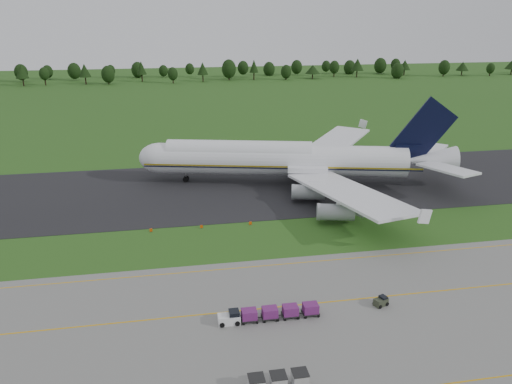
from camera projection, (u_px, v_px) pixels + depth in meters
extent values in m
plane|color=#265218|center=(242.00, 241.00, 88.82)|extent=(600.00, 600.00, 0.00)
cube|color=slate|center=(286.00, 366.00, 57.32)|extent=(300.00, 52.00, 0.06)
cube|color=black|center=(224.00, 189.00, 114.74)|extent=(300.00, 40.00, 0.08)
cube|color=#D69A0C|center=(266.00, 308.00, 68.42)|extent=(300.00, 0.25, 0.01)
cube|color=#D69A0C|center=(251.00, 267.00, 79.54)|extent=(120.00, 0.20, 0.01)
cylinder|color=black|center=(23.00, 82.00, 274.47)|extent=(0.70, 0.70, 4.21)
cone|color=#1D3813|center=(22.00, 71.00, 272.48)|extent=(6.91, 6.91, 7.48)
cylinder|color=black|center=(45.00, 82.00, 276.91)|extent=(0.70, 0.70, 4.17)
sphere|color=#1D3813|center=(44.00, 74.00, 275.46)|extent=(5.43, 5.43, 5.43)
cylinder|color=black|center=(86.00, 81.00, 280.71)|extent=(0.70, 0.70, 4.11)
cone|color=#1D3813|center=(85.00, 70.00, 278.78)|extent=(6.65, 6.65, 7.30)
cylinder|color=black|center=(109.00, 81.00, 281.63)|extent=(0.70, 0.70, 3.59)
sphere|color=#1D3813|center=(108.00, 74.00, 280.37)|extent=(7.33, 7.33, 7.33)
cylinder|color=black|center=(142.00, 78.00, 291.74)|extent=(0.70, 0.70, 4.20)
cone|color=#1D3813|center=(141.00, 68.00, 289.76)|extent=(5.70, 5.70, 7.47)
cylinder|color=black|center=(173.00, 80.00, 285.15)|extent=(0.70, 0.70, 3.51)
sphere|color=#1D3813|center=(173.00, 74.00, 283.93)|extent=(5.67, 5.67, 5.67)
cylinder|color=black|center=(203.00, 78.00, 292.00)|extent=(0.70, 0.70, 4.02)
cone|color=#1D3813|center=(203.00, 68.00, 290.11)|extent=(6.33, 6.33, 7.15)
cylinder|color=black|center=(229.00, 76.00, 298.86)|extent=(0.70, 0.70, 4.29)
sphere|color=#1D3813|center=(229.00, 69.00, 297.37)|extent=(8.50, 8.50, 8.50)
cylinder|color=black|center=(254.00, 76.00, 300.17)|extent=(0.70, 0.70, 4.27)
cone|color=#1D3813|center=(254.00, 66.00, 298.15)|extent=(5.42, 5.42, 7.60)
cylinder|color=black|center=(286.00, 77.00, 299.90)|extent=(0.70, 0.70, 3.12)
sphere|color=#1D3813|center=(286.00, 72.00, 298.82)|extent=(6.33, 6.33, 6.33)
cylinder|color=black|center=(312.00, 76.00, 305.51)|extent=(0.70, 0.70, 2.98)
cone|color=#1D3813|center=(313.00, 69.00, 304.11)|extent=(8.90, 8.90, 5.29)
cylinder|color=black|center=(334.00, 74.00, 313.00)|extent=(0.70, 0.70, 3.98)
sphere|color=#1D3813|center=(334.00, 67.00, 311.61)|extent=(6.16, 6.16, 6.16)
cylinder|color=black|center=(357.00, 74.00, 312.60)|extent=(0.70, 0.70, 4.08)
cone|color=#1D3813|center=(357.00, 64.00, 310.68)|extent=(8.06, 8.06, 7.25)
cylinder|color=black|center=(397.00, 76.00, 306.75)|extent=(0.70, 0.70, 2.99)
sphere|color=#1D3813|center=(397.00, 71.00, 305.70)|extent=(7.49, 7.49, 7.49)
cylinder|color=black|center=(404.00, 73.00, 321.08)|extent=(0.70, 0.70, 3.52)
cone|color=#1D3813|center=(405.00, 65.00, 319.42)|extent=(7.27, 7.27, 6.26)
cylinder|color=black|center=(443.00, 73.00, 316.14)|extent=(0.70, 0.70, 3.66)
sphere|color=#1D3813|center=(444.00, 67.00, 314.86)|extent=(6.96, 6.96, 6.96)
cylinder|color=black|center=(462.00, 73.00, 320.65)|extent=(0.70, 0.70, 3.11)
cone|color=#1D3813|center=(463.00, 66.00, 319.18)|extent=(7.95, 7.95, 5.53)
cylinder|color=black|center=(490.00, 73.00, 318.85)|extent=(0.70, 0.70, 3.08)
sphere|color=#1D3813|center=(491.00, 68.00, 317.78)|extent=(5.13, 5.13, 5.13)
cylinder|color=black|center=(511.00, 72.00, 325.24)|extent=(0.70, 0.70, 3.54)
cone|color=#1D3813|center=(512.00, 64.00, 323.57)|extent=(8.89, 8.89, 6.29)
cylinder|color=white|center=(282.00, 160.00, 116.66)|extent=(57.76, 20.47, 7.16)
cylinder|color=white|center=(239.00, 152.00, 116.66)|extent=(34.18, 13.35, 5.59)
sphere|color=white|center=(160.00, 158.00, 118.32)|extent=(7.16, 7.16, 7.16)
cone|color=white|center=(431.00, 160.00, 114.53)|extent=(12.23, 9.18, 6.80)
cube|color=gold|center=(281.00, 167.00, 113.49)|extent=(61.90, 14.97, 0.35)
cube|color=white|center=(348.00, 192.00, 98.37)|extent=(17.00, 35.16, 0.55)
cube|color=white|center=(332.00, 144.00, 134.04)|extent=(29.20, 32.41, 0.55)
cylinder|color=gray|center=(308.00, 192.00, 105.71)|extent=(7.51, 4.72, 3.18)
cylinder|color=gray|center=(336.00, 212.00, 95.16)|extent=(7.51, 4.72, 3.18)
cylinder|color=gray|center=(305.00, 159.00, 129.24)|extent=(7.51, 4.72, 3.18)
cylinder|color=gray|center=(321.00, 149.00, 139.24)|extent=(7.51, 4.72, 3.18)
cube|color=black|center=(423.00, 132.00, 112.40)|extent=(14.23, 3.93, 15.97)
cube|color=white|center=(447.00, 169.00, 107.34)|extent=(9.28, 14.00, 0.45)
cube|color=white|center=(429.00, 151.00, 121.35)|extent=(13.06, 12.96, 0.45)
cylinder|color=slate|center=(186.00, 177.00, 119.56)|extent=(0.36, 0.36, 2.19)
cylinder|color=black|center=(186.00, 179.00, 119.71)|extent=(1.47, 1.17, 1.29)
cylinder|color=slate|center=(307.00, 186.00, 113.71)|extent=(0.36, 0.36, 2.19)
cylinder|color=black|center=(307.00, 187.00, 113.86)|extent=(1.47, 1.17, 1.29)
cylinder|color=slate|center=(306.00, 174.00, 122.11)|extent=(0.36, 0.36, 2.19)
cylinder|color=black|center=(306.00, 175.00, 122.26)|extent=(1.47, 1.17, 1.29)
cube|color=white|center=(229.00, 319.00, 64.95)|extent=(2.88, 1.55, 1.22)
cylinder|color=black|center=(222.00, 325.00, 64.16)|extent=(0.67, 0.24, 0.67)
cube|color=black|center=(249.00, 318.00, 65.46)|extent=(2.22, 1.66, 0.13)
cube|color=#5F1D5D|center=(249.00, 314.00, 65.24)|extent=(2.00, 1.55, 1.22)
cylinder|color=black|center=(243.00, 324.00, 64.67)|extent=(0.38, 0.17, 0.38)
cube|color=black|center=(270.00, 316.00, 65.92)|extent=(2.22, 1.66, 0.13)
cube|color=#5F1D5D|center=(270.00, 312.00, 65.69)|extent=(2.00, 1.55, 1.22)
cylinder|color=black|center=(264.00, 322.00, 65.12)|extent=(0.38, 0.17, 0.38)
cube|color=black|center=(290.00, 314.00, 66.37)|extent=(2.22, 1.66, 0.13)
cube|color=#5F1D5D|center=(290.00, 310.00, 66.15)|extent=(2.00, 1.55, 1.22)
cylinder|color=black|center=(285.00, 320.00, 65.58)|extent=(0.38, 0.17, 0.38)
cube|color=black|center=(310.00, 312.00, 66.83)|extent=(2.22, 1.66, 0.13)
cube|color=#5F1D5D|center=(311.00, 308.00, 66.60)|extent=(2.00, 1.55, 1.22)
cylinder|color=black|center=(305.00, 317.00, 66.03)|extent=(0.38, 0.17, 0.38)
cylinder|color=black|center=(229.00, 321.00, 65.04)|extent=(0.67, 0.24, 0.67)
cube|color=#303625|center=(381.00, 302.00, 68.94)|extent=(2.18, 1.76, 1.04)
cylinder|color=black|center=(378.00, 306.00, 68.40)|extent=(0.53, 0.19, 0.53)
cylinder|color=black|center=(383.00, 301.00, 69.67)|extent=(0.53, 0.19, 0.53)
cube|color=#A5A5A5|center=(256.00, 384.00, 53.23)|extent=(1.66, 1.66, 1.66)
cube|color=black|center=(256.00, 378.00, 52.94)|extent=(1.76, 1.76, 0.08)
cube|color=#A5A5A5|center=(278.00, 382.00, 53.63)|extent=(1.66, 1.66, 1.66)
cube|color=black|center=(278.00, 375.00, 53.33)|extent=(1.76, 1.76, 0.08)
cube|color=#A5A5A5|center=(300.00, 379.00, 54.02)|extent=(1.66, 1.66, 1.66)
cube|color=black|center=(300.00, 372.00, 53.72)|extent=(1.76, 1.76, 0.08)
cube|color=#E24807|center=(151.00, 230.00, 92.36)|extent=(0.50, 0.12, 0.60)
cube|color=black|center=(151.00, 232.00, 92.45)|extent=(0.30, 0.30, 0.04)
cube|color=#E24807|center=(201.00, 227.00, 93.89)|extent=(0.50, 0.12, 0.60)
cube|color=black|center=(202.00, 228.00, 93.98)|extent=(0.30, 0.30, 0.04)
cube|color=#E24807|center=(250.00, 223.00, 95.42)|extent=(0.50, 0.12, 0.60)
cube|color=black|center=(250.00, 224.00, 95.52)|extent=(0.30, 0.30, 0.04)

